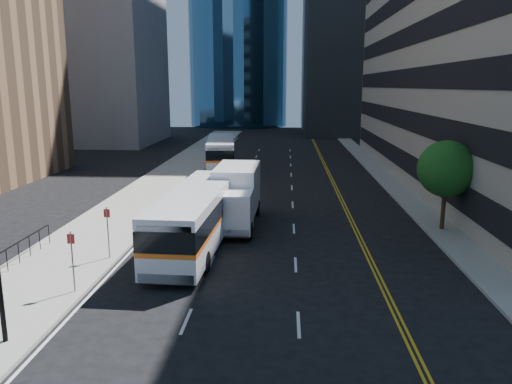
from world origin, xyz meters
TOP-DOWN VIEW (x-y plane):
  - ground at (0.00, 0.00)m, footprint 160.00×160.00m
  - sidewalk_west at (-10.50, 25.00)m, footprint 5.00×90.00m
  - sidewalk_east at (9.00, 25.00)m, footprint 2.00×90.00m
  - midrise_west at (-28.00, 52.00)m, footprint 18.00×18.00m
  - street_tree at (9.00, 8.00)m, footprint 3.20×3.20m
  - bus_front at (-4.56, 4.34)m, footprint 3.08×11.85m
  - bus_rear at (-6.60, 29.52)m, footprint 3.92×11.95m
  - box_truck at (-3.00, 8.61)m, footprint 2.65×7.25m

SIDE VIEW (x-z plane):
  - ground at x=0.00m, z-range 0.00..0.00m
  - sidewalk_west at x=-10.50m, z-range 0.00..0.15m
  - sidewalk_east at x=9.00m, z-range 0.00..0.15m
  - bus_rear at x=-6.60m, z-range 0.14..3.16m
  - bus_front at x=-4.56m, z-range 0.14..3.17m
  - box_truck at x=-3.00m, z-range 0.09..3.54m
  - street_tree at x=9.00m, z-range 1.09..6.19m
  - midrise_west at x=-28.00m, z-range 0.00..35.00m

